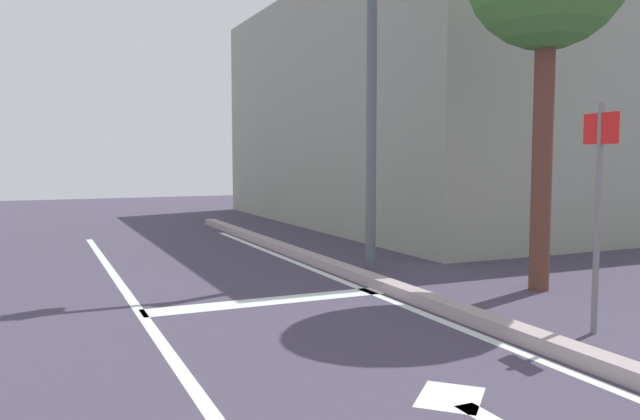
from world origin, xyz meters
name	(u,v)px	position (x,y,z in m)	size (l,w,h in m)	color
lane_line_center	(208,409)	(0.52, 6.00, 0.00)	(0.12, 20.00, 0.01)	silver
lane_line_curbside	(530,356)	(3.40, 6.00, 0.00)	(0.12, 20.00, 0.01)	silver
stop_bar	(269,301)	(2.03, 8.97, 0.00)	(3.02, 0.40, 0.01)	silver
lane_arrow_head	(450,397)	(2.19, 5.50, 0.00)	(0.56, 0.44, 0.01)	silver
curb_strip	(552,345)	(3.65, 6.00, 0.07)	(0.24, 24.00, 0.14)	#A49495
traffic_signal_mast	(325,38)	(3.47, 10.47, 3.48)	(3.80, 0.34, 5.25)	#575F63
street_sign_post	(599,184)	(4.49, 6.32, 1.48)	(0.09, 0.44, 2.27)	slate
building_block	(517,115)	(12.25, 16.32, 2.94)	(13.41, 11.98, 5.87)	gray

